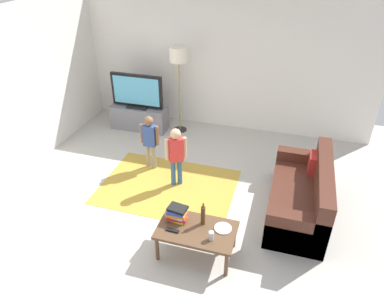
# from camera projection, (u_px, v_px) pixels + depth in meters

# --- Properties ---
(ground) EXTENTS (7.80, 7.80, 0.00)m
(ground) POSITION_uv_depth(u_px,v_px,m) (181.00, 209.00, 5.46)
(ground) COLOR #B2ADA3
(wall_back) EXTENTS (6.00, 0.12, 2.70)m
(wall_back) POSITION_uv_depth(u_px,v_px,m) (226.00, 64.00, 7.18)
(wall_back) COLOR silver
(wall_back) RESTS_ON ground
(area_rug) EXTENTS (2.20, 1.60, 0.01)m
(area_rug) POSITION_uv_depth(u_px,v_px,m) (168.00, 186.00, 5.94)
(area_rug) COLOR #B28C33
(area_rug) RESTS_ON ground
(tv_stand) EXTENTS (1.20, 0.44, 0.50)m
(tv_stand) POSITION_uv_depth(u_px,v_px,m) (140.00, 118.00, 7.61)
(tv_stand) COLOR slate
(tv_stand) RESTS_ON ground
(tv) EXTENTS (1.10, 0.28, 0.71)m
(tv) POSITION_uv_depth(u_px,v_px,m) (137.00, 91.00, 7.27)
(tv) COLOR black
(tv) RESTS_ON tv_stand
(couch) EXTENTS (0.80, 1.80, 0.86)m
(couch) POSITION_uv_depth(u_px,v_px,m) (304.00, 197.00, 5.24)
(couch) COLOR #472319
(couch) RESTS_ON ground
(floor_lamp) EXTENTS (0.36, 0.36, 1.78)m
(floor_lamp) POSITION_uv_depth(u_px,v_px,m) (179.00, 59.00, 6.83)
(floor_lamp) COLOR #262626
(floor_lamp) RESTS_ON ground
(child_near_tv) EXTENTS (0.34, 0.16, 1.01)m
(child_near_tv) POSITION_uv_depth(u_px,v_px,m) (150.00, 138.00, 6.12)
(child_near_tv) COLOR gray
(child_near_tv) RESTS_ON ground
(child_center) EXTENTS (0.31, 0.22, 1.05)m
(child_center) POSITION_uv_depth(u_px,v_px,m) (176.00, 152.00, 5.68)
(child_center) COLOR #33598C
(child_center) RESTS_ON ground
(coffee_table) EXTENTS (1.00, 0.60, 0.42)m
(coffee_table) POSITION_uv_depth(u_px,v_px,m) (197.00, 232.00, 4.52)
(coffee_table) COLOR #513823
(coffee_table) RESTS_ON ground
(book_stack) EXTENTS (0.29, 0.23, 0.20)m
(book_stack) POSITION_uv_depth(u_px,v_px,m) (177.00, 213.00, 4.60)
(book_stack) COLOR yellow
(book_stack) RESTS_ON coffee_table
(bottle) EXTENTS (0.06, 0.06, 0.33)m
(bottle) POSITION_uv_depth(u_px,v_px,m) (203.00, 215.00, 4.51)
(bottle) COLOR #4C3319
(bottle) RESTS_ON coffee_table
(tv_remote) EXTENTS (0.17, 0.05, 0.02)m
(tv_remote) POSITION_uv_depth(u_px,v_px,m) (173.00, 230.00, 4.46)
(tv_remote) COLOR black
(tv_remote) RESTS_ON coffee_table
(soda_can) EXTENTS (0.07, 0.07, 0.12)m
(soda_can) POSITION_uv_depth(u_px,v_px,m) (211.00, 236.00, 4.31)
(soda_can) COLOR silver
(soda_can) RESTS_ON coffee_table
(plate) EXTENTS (0.22, 0.22, 0.02)m
(plate) POSITION_uv_depth(u_px,v_px,m) (223.00, 228.00, 4.49)
(plate) COLOR white
(plate) RESTS_ON coffee_table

